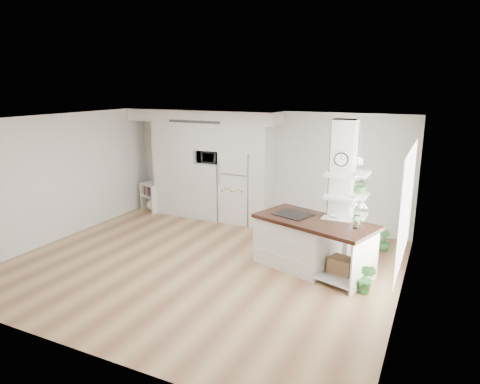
% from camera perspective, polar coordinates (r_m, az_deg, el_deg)
% --- Properties ---
extents(floor, '(7.00, 6.00, 0.01)m').
position_cam_1_polar(floor, '(8.21, -5.17, -9.58)').
color(floor, tan).
rests_on(floor, ground).
extents(room, '(7.04, 6.04, 2.72)m').
position_cam_1_polar(room, '(7.65, -5.47, 3.25)').
color(room, white).
rests_on(room, ground).
extents(cabinet_wall, '(4.00, 0.71, 2.70)m').
position_cam_1_polar(cabinet_wall, '(10.70, -4.75, 4.47)').
color(cabinet_wall, white).
rests_on(cabinet_wall, floor).
extents(refrigerator, '(0.78, 0.69, 1.75)m').
position_cam_1_polar(refrigerator, '(10.41, -0.24, 0.71)').
color(refrigerator, white).
rests_on(refrigerator, floor).
extents(column, '(0.69, 0.90, 2.70)m').
position_cam_1_polar(column, '(7.95, 13.86, -0.41)').
color(column, silver).
rests_on(column, floor).
extents(window, '(0.00, 2.40, 2.40)m').
position_cam_1_polar(window, '(6.98, 21.35, -1.73)').
color(window, white).
rests_on(window, room).
extents(pendant_light, '(0.12, 0.12, 0.10)m').
position_cam_1_polar(pendant_light, '(7.04, 7.12, 4.44)').
color(pendant_light, white).
rests_on(pendant_light, room).
extents(kitchen_island, '(2.34, 1.62, 1.53)m').
position_cam_1_polar(kitchen_island, '(7.99, 8.36, -6.49)').
color(kitchen_island, white).
rests_on(kitchen_island, floor).
extents(bookshelf, '(0.72, 0.58, 0.74)m').
position_cam_1_polar(bookshelf, '(11.64, -11.58, -0.95)').
color(bookshelf, white).
rests_on(bookshelf, floor).
extents(floor_plant_a, '(0.36, 0.33, 0.54)m').
position_cam_1_polar(floor_plant_a, '(7.29, 16.55, -10.99)').
color(floor_plant_a, '#338039').
rests_on(floor_plant_a, floor).
extents(floor_plant_b, '(0.31, 0.31, 0.43)m').
position_cam_1_polar(floor_plant_b, '(9.22, 18.65, -6.16)').
color(floor_plant_b, '#338039').
rests_on(floor_plant_b, floor).
extents(microwave, '(0.54, 0.37, 0.30)m').
position_cam_1_polar(microwave, '(10.57, -4.06, 4.72)').
color(microwave, '#2D2D2D').
rests_on(microwave, cabinet_wall).
extents(shelf_plant, '(0.27, 0.23, 0.30)m').
position_cam_1_polar(shelf_plant, '(8.03, 15.93, 0.87)').
color(shelf_plant, '#338039').
rests_on(shelf_plant, column).
extents(decor_bowl, '(0.22, 0.22, 0.05)m').
position_cam_1_polar(decor_bowl, '(7.84, 12.79, -3.20)').
color(decor_bowl, white).
rests_on(decor_bowl, column).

